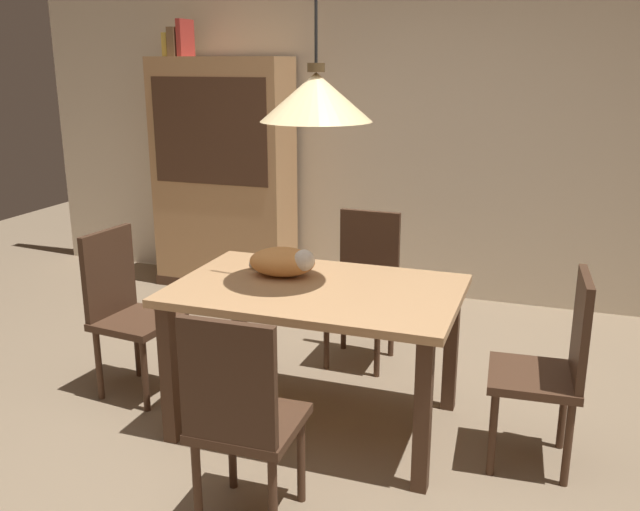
{
  "coord_description": "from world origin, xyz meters",
  "views": [
    {
      "loc": [
        1.15,
        -2.63,
        1.82
      ],
      "look_at": [
        0.03,
        0.58,
        0.85
      ],
      "focal_mm": 38.4,
      "sensor_mm": 36.0,
      "label": 1
    }
  ],
  "objects_px": {
    "pendant_lamp": "(316,96)",
    "book_red_tall": "(185,38)",
    "chair_left_side": "(126,305)",
    "chair_far_back": "(364,280)",
    "hutch_bookcase": "(224,179)",
    "dining_table": "(316,306)",
    "chair_near_front": "(241,414)",
    "cat_sleeping": "(284,262)",
    "book_yellow_short": "(171,45)",
    "book_brown_thick": "(178,42)",
    "chair_right_side": "(553,363)"
  },
  "relations": [
    {
      "from": "chair_far_back",
      "to": "hutch_bookcase",
      "type": "xyz_separation_m",
      "value": [
        -1.49,
        1.06,
        0.38
      ]
    },
    {
      "from": "pendant_lamp",
      "to": "chair_right_side",
      "type": "bearing_deg",
      "value": 0.27
    },
    {
      "from": "chair_far_back",
      "to": "dining_table",
      "type": "bearing_deg",
      "value": -90.14
    },
    {
      "from": "dining_table",
      "to": "book_brown_thick",
      "type": "height_order",
      "value": "book_brown_thick"
    },
    {
      "from": "cat_sleeping",
      "to": "hutch_bookcase",
      "type": "bearing_deg",
      "value": 124.7
    },
    {
      "from": "chair_far_back",
      "to": "cat_sleeping",
      "type": "height_order",
      "value": "chair_far_back"
    },
    {
      "from": "chair_far_back",
      "to": "book_yellow_short",
      "type": "height_order",
      "value": "book_yellow_short"
    },
    {
      "from": "dining_table",
      "to": "chair_left_side",
      "type": "bearing_deg",
      "value": 179.57
    },
    {
      "from": "chair_right_side",
      "to": "hutch_bookcase",
      "type": "distance_m",
      "value": 3.27
    },
    {
      "from": "book_yellow_short",
      "to": "book_brown_thick",
      "type": "relative_size",
      "value": 0.83
    },
    {
      "from": "chair_near_front",
      "to": "book_yellow_short",
      "type": "xyz_separation_m",
      "value": [
        -1.91,
        2.82,
        1.43
      ]
    },
    {
      "from": "pendant_lamp",
      "to": "hutch_bookcase",
      "type": "height_order",
      "value": "pendant_lamp"
    },
    {
      "from": "chair_right_side",
      "to": "cat_sleeping",
      "type": "bearing_deg",
      "value": 175.68
    },
    {
      "from": "chair_near_front",
      "to": "pendant_lamp",
      "type": "height_order",
      "value": "pendant_lamp"
    },
    {
      "from": "chair_far_back",
      "to": "chair_left_side",
      "type": "height_order",
      "value": "same"
    },
    {
      "from": "chair_right_side",
      "to": "chair_near_front",
      "type": "bearing_deg",
      "value": -141.89
    },
    {
      "from": "chair_far_back",
      "to": "chair_left_side",
      "type": "distance_m",
      "value": 1.43
    },
    {
      "from": "pendant_lamp",
      "to": "chair_near_front",
      "type": "bearing_deg",
      "value": -89.89
    },
    {
      "from": "chair_right_side",
      "to": "chair_near_front",
      "type": "distance_m",
      "value": 1.43
    },
    {
      "from": "chair_left_side",
      "to": "hutch_bookcase",
      "type": "bearing_deg",
      "value": 100.44
    },
    {
      "from": "chair_left_side",
      "to": "pendant_lamp",
      "type": "bearing_deg",
      "value": -0.43
    },
    {
      "from": "chair_right_side",
      "to": "pendant_lamp",
      "type": "distance_m",
      "value": 1.61
    },
    {
      "from": "dining_table",
      "to": "chair_far_back",
      "type": "distance_m",
      "value": 0.89
    },
    {
      "from": "pendant_lamp",
      "to": "book_red_tall",
      "type": "relative_size",
      "value": 4.64
    },
    {
      "from": "hutch_bookcase",
      "to": "dining_table",
      "type": "bearing_deg",
      "value": -52.6
    },
    {
      "from": "pendant_lamp",
      "to": "book_red_tall",
      "type": "bearing_deg",
      "value": 132.44
    },
    {
      "from": "dining_table",
      "to": "pendant_lamp",
      "type": "height_order",
      "value": "pendant_lamp"
    },
    {
      "from": "chair_right_side",
      "to": "book_brown_thick",
      "type": "height_order",
      "value": "book_brown_thick"
    },
    {
      "from": "pendant_lamp",
      "to": "book_brown_thick",
      "type": "xyz_separation_m",
      "value": [
        -1.84,
        1.94,
        0.3
      ]
    },
    {
      "from": "cat_sleeping",
      "to": "book_red_tall",
      "type": "xyz_separation_m",
      "value": [
        -1.56,
        1.84,
        1.16
      ]
    },
    {
      "from": "book_yellow_short",
      "to": "hutch_bookcase",
      "type": "bearing_deg",
      "value": -0.2
    },
    {
      "from": "chair_near_front",
      "to": "book_yellow_short",
      "type": "bearing_deg",
      "value": 124.15
    },
    {
      "from": "book_yellow_short",
      "to": "book_brown_thick",
      "type": "distance_m",
      "value": 0.07
    },
    {
      "from": "cat_sleeping",
      "to": "pendant_lamp",
      "type": "bearing_deg",
      "value": -26.53
    },
    {
      "from": "book_red_tall",
      "to": "chair_left_side",
      "type": "bearing_deg",
      "value": -71.48
    },
    {
      "from": "dining_table",
      "to": "chair_near_front",
      "type": "height_order",
      "value": "chair_near_front"
    },
    {
      "from": "cat_sleeping",
      "to": "chair_left_side",
      "type": "bearing_deg",
      "value": -173.87
    },
    {
      "from": "chair_near_front",
      "to": "hutch_bookcase",
      "type": "bearing_deg",
      "value": 117.79
    },
    {
      "from": "chair_far_back",
      "to": "chair_left_side",
      "type": "relative_size",
      "value": 1.0
    },
    {
      "from": "dining_table",
      "to": "book_yellow_short",
      "type": "xyz_separation_m",
      "value": [
        -1.91,
        1.94,
        1.29
      ]
    },
    {
      "from": "dining_table",
      "to": "chair_near_front",
      "type": "distance_m",
      "value": 0.89
    },
    {
      "from": "dining_table",
      "to": "cat_sleeping",
      "type": "distance_m",
      "value": 0.3
    },
    {
      "from": "pendant_lamp",
      "to": "book_yellow_short",
      "type": "height_order",
      "value": "pendant_lamp"
    },
    {
      "from": "chair_left_side",
      "to": "book_red_tall",
      "type": "bearing_deg",
      "value": 108.52
    },
    {
      "from": "chair_left_side",
      "to": "book_red_tall",
      "type": "distance_m",
      "value": 2.52
    },
    {
      "from": "chair_far_back",
      "to": "pendant_lamp",
      "type": "distance_m",
      "value": 1.45
    },
    {
      "from": "chair_far_back",
      "to": "book_brown_thick",
      "type": "xyz_separation_m",
      "value": [
        -1.84,
        1.06,
        1.45
      ]
    },
    {
      "from": "book_brown_thick",
      "to": "chair_right_side",
      "type": "bearing_deg",
      "value": -33.1
    },
    {
      "from": "book_brown_thick",
      "to": "book_red_tall",
      "type": "distance_m",
      "value": 0.07
    },
    {
      "from": "chair_far_back",
      "to": "chair_near_front",
      "type": "xyz_separation_m",
      "value": [
        -0.0,
        -1.76,
        0.0
      ]
    }
  ]
}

